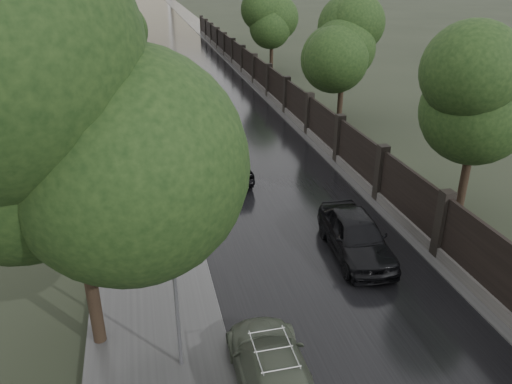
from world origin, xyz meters
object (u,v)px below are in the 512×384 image
Objects in this scene: hatchback_left at (226,163)px; car_right_near at (356,235)px; tree_right_a at (479,103)px; tree_right_c at (272,20)px; tree_left_near at (66,134)px; traffic_light at (161,87)px; tree_left_far at (101,36)px; lamp_post at (175,288)px; volga_sedan at (273,371)px; tree_right_b at (344,49)px.

car_right_near is at bearing 106.27° from hatchback_left.
tree_right_a and tree_right_c have the same top height.
traffic_light is at bearing 81.47° from tree_left_near.
tree_right_a is 20.85m from traffic_light.
tree_left_near is at bearing -158.85° from car_right_near.
tree_left_far is at bearing 115.58° from car_right_near.
volga_sedan is (2.22, -1.37, -1.99)m from lamp_post.
lamp_post is 1.11× the size of hatchback_left.
hatchback_left is at bearing 62.83° from tree_left_near.
tree_right_c is at bearing 84.09° from car_right_near.
tree_left_far is at bearing -74.12° from hatchback_left.
tree_right_c is 19.26m from traffic_light.
tree_left_far is 1.85× the size of traffic_light.
tree_left_far is 1.60× the size of hatchback_left.
tree_left_far is 17.45m from tree_right_b.
car_right_near is at bearing 31.90° from lamp_post.
tree_left_near is 1.79× the size of lamp_post.
traffic_light is 24.95m from volga_sedan.
tree_left_far is 30.60m from volga_sedan.
hatchback_left is at bearing -94.34° from volga_sedan.
tree_right_a is 32.00m from tree_right_c.
lamp_post is 1.09× the size of volga_sedan.
tree_right_a is at bearing 18.32° from tree_left_near.
tree_right_b is 1.50× the size of volga_sedan.
tree_left_far reaches higher than lamp_post.
tree_right_b and tree_right_c have the same top height.
tree_right_a is 1.00× the size of tree_right_c.
tree_right_a reaches higher than volga_sedan.
tree_left_far is 28.73m from lamp_post.
volga_sedan is at bearing -105.00° from tree_right_c.
hatchback_left is at bearing -68.45° from tree_left_far.
tree_right_a is at bearing 26.74° from lamp_post.
tree_right_a is at bearing 140.22° from hatchback_left.
tree_right_c is (0.00, 18.00, 0.00)m from tree_right_b.
tree_right_a reaches higher than lamp_post.
tree_left_near reaches higher than car_right_near.
tree_right_a is 1.37× the size of lamp_post.
tree_right_a reaches higher than hatchback_left.
lamp_post is (-12.90, -20.50, -2.28)m from tree_right_b.
volga_sedan is 7.47m from car_right_near.
tree_right_a is 1.46× the size of car_right_near.
car_right_near is at bearing -128.60° from volga_sedan.
tree_left_near is 11.14m from car_right_near.
tree_left_near is 1.95× the size of volga_sedan.
traffic_light is (1.10, 23.49, -0.27)m from lamp_post.
tree_right_a is (15.10, 5.00, -1.47)m from tree_left_near.
volga_sedan is (-10.68, -7.87, -4.27)m from tree_right_a.
tree_left_near reaches higher than tree_right_a.
tree_left_near is 27.03m from tree_left_far.
tree_right_b reaches higher than car_right_near.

